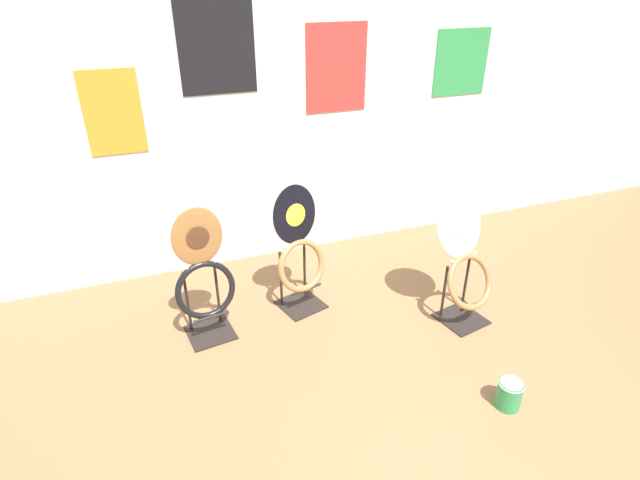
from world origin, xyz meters
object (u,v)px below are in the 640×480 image
at_px(toilet_seat_display_woodgrain, 203,277).
at_px(toilet_seat_display_white_plain, 465,262).
at_px(toilet_seat_display_jazz_black, 300,256).
at_px(paint_can, 509,393).

distance_m(toilet_seat_display_woodgrain, toilet_seat_display_white_plain, 1.63).
xyz_separation_m(toilet_seat_display_jazz_black, toilet_seat_display_white_plain, (0.94, -0.49, 0.03)).
bearing_deg(paint_can, toilet_seat_display_jazz_black, 120.59).
distance_m(toilet_seat_display_jazz_black, toilet_seat_display_white_plain, 1.06).
bearing_deg(toilet_seat_display_white_plain, toilet_seat_display_woodgrain, 165.82).
bearing_deg(toilet_seat_display_white_plain, paint_can, -104.69).
bearing_deg(toilet_seat_display_woodgrain, toilet_seat_display_white_plain, -14.18).
relative_size(toilet_seat_display_woodgrain, paint_can, 5.35).
bearing_deg(toilet_seat_display_white_plain, toilet_seat_display_jazz_black, 152.49).
distance_m(toilet_seat_display_woodgrain, toilet_seat_display_jazz_black, 0.65).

